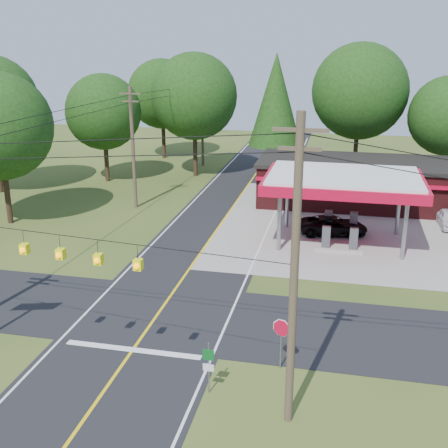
# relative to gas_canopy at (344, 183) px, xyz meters

# --- Properties ---
(ground) EXTENTS (120.00, 120.00, 0.00)m
(ground) POSITION_rel_gas_canopy_xyz_m (-9.00, -13.00, -4.27)
(ground) COLOR #364D1B
(ground) RESTS_ON ground
(main_highway) EXTENTS (8.00, 120.00, 0.02)m
(main_highway) POSITION_rel_gas_canopy_xyz_m (-9.00, -13.00, -4.26)
(main_highway) COLOR black
(main_highway) RESTS_ON ground
(cross_road) EXTENTS (70.00, 7.00, 0.02)m
(cross_road) POSITION_rel_gas_canopy_xyz_m (-9.00, -13.00, -4.25)
(cross_road) COLOR black
(cross_road) RESTS_ON ground
(lane_center_yellow) EXTENTS (0.15, 110.00, 0.00)m
(lane_center_yellow) POSITION_rel_gas_canopy_xyz_m (-9.00, -13.00, -4.24)
(lane_center_yellow) COLOR yellow
(lane_center_yellow) RESTS_ON main_highway
(gas_canopy) EXTENTS (10.60, 7.40, 4.88)m
(gas_canopy) POSITION_rel_gas_canopy_xyz_m (0.00, 0.00, 0.00)
(gas_canopy) COLOR gray
(gas_canopy) RESTS_ON ground
(convenience_store) EXTENTS (16.40, 7.55, 3.80)m
(convenience_store) POSITION_rel_gas_canopy_xyz_m (1.00, 9.98, -2.35)
(convenience_store) COLOR #501619
(convenience_store) RESTS_ON ground
(utility_pole_near_right) EXTENTS (1.80, 0.30, 11.50)m
(utility_pole_near_right) POSITION_rel_gas_canopy_xyz_m (-1.50, -20.00, 1.69)
(utility_pole_near_right) COLOR #473828
(utility_pole_near_right) RESTS_ON ground
(utility_pole_far_left) EXTENTS (1.80, 0.30, 10.00)m
(utility_pole_far_left) POSITION_rel_gas_canopy_xyz_m (-17.00, 5.00, 0.93)
(utility_pole_far_left) COLOR #473828
(utility_pole_far_left) RESTS_ON ground
(utility_pole_north) EXTENTS (0.30, 0.30, 9.50)m
(utility_pole_north) POSITION_rel_gas_canopy_xyz_m (-15.50, 22.00, 0.48)
(utility_pole_north) COLOR #473828
(utility_pole_north) RESTS_ON ground
(overhead_beacons) EXTENTS (17.04, 2.04, 1.03)m
(overhead_beacons) POSITION_rel_gas_canopy_xyz_m (-10.00, -19.00, 1.95)
(overhead_beacons) COLOR black
(overhead_beacons) RESTS_ON ground
(treeline_backdrop) EXTENTS (70.27, 51.59, 13.30)m
(treeline_backdrop) POSITION_rel_gas_canopy_xyz_m (-8.18, 11.01, 3.22)
(treeline_backdrop) COLOR #332316
(treeline_backdrop) RESTS_ON ground
(suv_car) EXTENTS (5.39, 5.39, 1.34)m
(suv_car) POSITION_rel_gas_canopy_xyz_m (-0.50, 1.50, -3.60)
(suv_car) COLOR black
(suv_car) RESTS_ON ground
(octagonal_stop_sign) EXTENTS (0.79, 0.32, 2.38)m
(octagonal_stop_sign) POSITION_rel_gas_canopy_xyz_m (-2.20, -16.63, -2.49)
(octagonal_stop_sign) COLOR gray
(octagonal_stop_sign) RESTS_ON ground
(route_sign_post) EXTENTS (0.47, 0.10, 2.29)m
(route_sign_post) POSITION_rel_gas_canopy_xyz_m (-4.81, -19.02, -2.90)
(route_sign_post) COLOR gray
(route_sign_post) RESTS_ON ground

